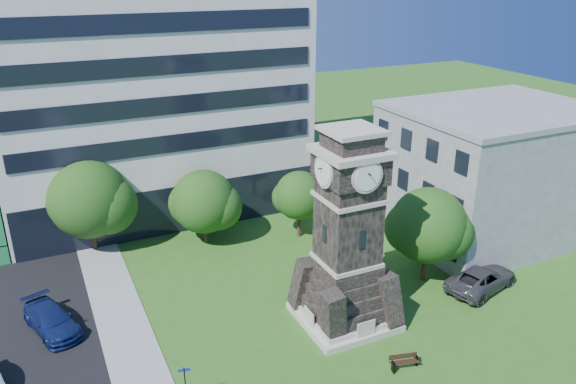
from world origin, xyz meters
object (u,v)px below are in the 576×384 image
clock_tower (347,243)px  car_street_north (51,320)px  car_east_lot (482,278)px  street_sign (185,383)px  park_bench (404,361)px

clock_tower → car_street_north: 18.22m
car_east_lot → street_sign: street_sign is taller
car_street_north → clock_tower: bearing=-39.2°
car_street_north → street_sign: bearing=-78.1°
car_street_north → car_east_lot: 27.61m
clock_tower → car_east_lot: clock_tower is taller
car_street_north → park_bench: (17.04, -11.80, -0.29)m
street_sign → park_bench: bearing=1.6°
car_east_lot → street_sign: (-21.09, -2.37, 0.77)m
car_east_lot → park_bench: bearing=99.6°
street_sign → car_street_north: bearing=131.3°
clock_tower → car_east_lot: (10.21, -0.87, -4.49)m
clock_tower → street_sign: (-10.88, -3.24, -3.72)m
car_street_north → park_bench: 20.73m
car_east_lot → clock_tower: bearing=69.9°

